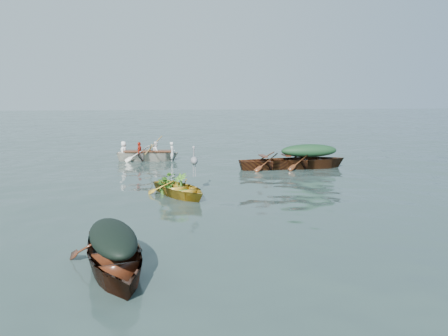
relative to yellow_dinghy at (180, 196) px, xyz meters
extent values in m
plane|color=#2C3D39|center=(1.08, -1.07, 0.00)|extent=(140.00, 140.00, 0.00)
imported|color=#BF8A25|center=(0.00, 0.00, 0.00)|extent=(2.53, 3.16, 0.77)
imported|color=#462010|center=(-1.31, -5.37, 0.00)|extent=(2.19, 3.80, 0.89)
imported|color=#4F2C12|center=(5.32, 4.14, 0.00)|extent=(4.18, 1.31, 0.96)
imported|color=brown|center=(3.91, 4.13, 0.00)|extent=(3.99, 1.43, 0.89)
imported|color=white|center=(-1.12, 7.06, 0.00)|extent=(3.91, 1.57, 0.88)
ellipsoid|color=black|center=(-1.31, -5.37, 0.64)|extent=(1.20, 2.09, 0.40)
ellipsoid|color=#17391B|center=(5.32, 4.14, 0.74)|extent=(2.30, 0.72, 0.52)
imported|color=#2A5E18|center=(-0.25, 0.49, 0.68)|extent=(1.05, 1.13, 0.60)
imported|color=silver|center=(-1.12, 7.06, 0.82)|extent=(2.76, 1.33, 0.76)
camera|label=1|loc=(-0.45, -12.48, 2.95)|focal=35.00mm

